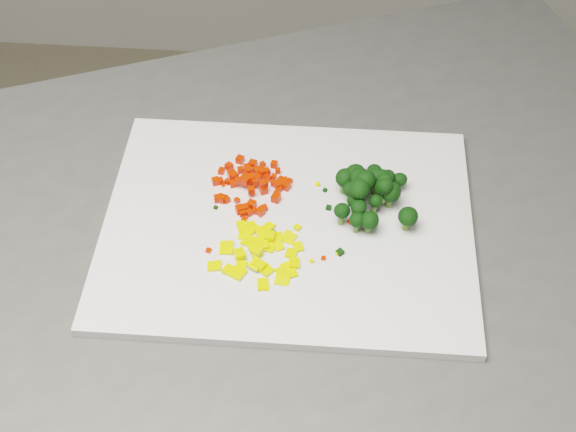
# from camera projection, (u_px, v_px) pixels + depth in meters

# --- Properties ---
(counter_block) EXTENTS (1.26, 1.09, 0.90)m
(counter_block) POSITION_uv_depth(u_px,v_px,m) (285.00, 421.00, 1.26)
(counter_block) COLOR #444442
(counter_block) RESTS_ON ground
(cutting_board) EXTENTS (0.43, 0.33, 0.01)m
(cutting_board) POSITION_uv_depth(u_px,v_px,m) (288.00, 225.00, 0.93)
(cutting_board) COLOR silver
(cutting_board) RESTS_ON counter_block
(carrot_pile) EXTENTS (0.09, 0.09, 0.03)m
(carrot_pile) POSITION_uv_depth(u_px,v_px,m) (252.00, 180.00, 0.95)
(carrot_pile) COLOR #F01702
(carrot_pile) RESTS_ON cutting_board
(pepper_pile) EXTENTS (0.11, 0.11, 0.02)m
(pepper_pile) POSITION_uv_depth(u_px,v_px,m) (255.00, 247.00, 0.89)
(pepper_pile) COLOR yellow
(pepper_pile) RESTS_ON cutting_board
(broccoli_pile) EXTENTS (0.11, 0.11, 0.05)m
(broccoli_pile) POSITION_uv_depth(u_px,v_px,m) (376.00, 190.00, 0.92)
(broccoli_pile) COLOR black
(broccoli_pile) RESTS_ON cutting_board
(carrot_cube_0) EXTENTS (0.01, 0.01, 0.01)m
(carrot_cube_0) POSITION_uv_depth(u_px,v_px,m) (249.00, 213.00, 0.93)
(carrot_cube_0) COLOR #F01702
(carrot_cube_0) RESTS_ON carrot_pile
(carrot_cube_1) EXTENTS (0.01, 0.01, 0.01)m
(carrot_cube_1) POSITION_uv_depth(u_px,v_px,m) (278.00, 171.00, 0.97)
(carrot_cube_1) COLOR #F01702
(carrot_cube_1) RESTS_ON carrot_pile
(carrot_cube_2) EXTENTS (0.01, 0.01, 0.01)m
(carrot_cube_2) POSITION_uv_depth(u_px,v_px,m) (228.00, 182.00, 0.96)
(carrot_cube_2) COLOR #F01702
(carrot_cube_2) RESTS_ON carrot_pile
(carrot_cube_3) EXTENTS (0.01, 0.01, 0.01)m
(carrot_cube_3) POSITION_uv_depth(u_px,v_px,m) (273.00, 183.00, 0.96)
(carrot_cube_3) COLOR #F01702
(carrot_cube_3) RESTS_ON carrot_pile
(carrot_cube_4) EXTENTS (0.01, 0.01, 0.01)m
(carrot_cube_4) POSITION_uv_depth(u_px,v_px,m) (222.00, 198.00, 0.94)
(carrot_cube_4) COLOR #F01702
(carrot_cube_4) RESTS_ON carrot_pile
(carrot_cube_5) EXTENTS (0.01, 0.01, 0.01)m
(carrot_cube_5) POSITION_uv_depth(u_px,v_px,m) (262.00, 172.00, 0.96)
(carrot_cube_5) COLOR #F01702
(carrot_cube_5) RESTS_ON carrot_pile
(carrot_cube_6) EXTENTS (0.01, 0.01, 0.01)m
(carrot_cube_6) POSITION_uv_depth(u_px,v_px,m) (232.00, 175.00, 0.97)
(carrot_cube_6) COLOR #F01702
(carrot_cube_6) RESTS_ON carrot_pile
(carrot_cube_7) EXTENTS (0.01, 0.01, 0.01)m
(carrot_cube_7) POSITION_uv_depth(u_px,v_px,m) (274.00, 164.00, 0.98)
(carrot_cube_7) COLOR #F01702
(carrot_cube_7) RESTS_ON carrot_pile
(carrot_cube_8) EXTENTS (0.01, 0.01, 0.01)m
(carrot_cube_8) POSITION_uv_depth(u_px,v_px,m) (240.00, 160.00, 0.98)
(carrot_cube_8) COLOR #F01702
(carrot_cube_8) RESTS_ON carrot_pile
(carrot_cube_9) EXTENTS (0.01, 0.01, 0.01)m
(carrot_cube_9) POSITION_uv_depth(u_px,v_px,m) (263.00, 171.00, 0.97)
(carrot_cube_9) COLOR #F01702
(carrot_cube_9) RESTS_ON carrot_pile
(carrot_cube_10) EXTENTS (0.01, 0.01, 0.01)m
(carrot_cube_10) POSITION_uv_depth(u_px,v_px,m) (284.00, 182.00, 0.96)
(carrot_cube_10) COLOR #F01702
(carrot_cube_10) RESTS_ON carrot_pile
(carrot_cube_11) EXTENTS (0.01, 0.01, 0.01)m
(carrot_cube_11) POSITION_uv_depth(u_px,v_px,m) (266.00, 172.00, 0.97)
(carrot_cube_11) COLOR #F01702
(carrot_cube_11) RESTS_ON carrot_pile
(carrot_cube_12) EXTENTS (0.01, 0.01, 0.01)m
(carrot_cube_12) POSITION_uv_depth(u_px,v_px,m) (262.00, 174.00, 0.97)
(carrot_cube_12) COLOR #F01702
(carrot_cube_12) RESTS_ON carrot_pile
(carrot_cube_13) EXTENTS (0.01, 0.01, 0.01)m
(carrot_cube_13) POSITION_uv_depth(u_px,v_px,m) (238.00, 181.00, 0.95)
(carrot_cube_13) COLOR #F01702
(carrot_cube_13) RESTS_ON carrot_pile
(carrot_cube_14) EXTENTS (0.01, 0.01, 0.01)m
(carrot_cube_14) POSITION_uv_depth(u_px,v_px,m) (253.00, 164.00, 0.98)
(carrot_cube_14) COLOR #F01702
(carrot_cube_14) RESTS_ON carrot_pile
(carrot_cube_15) EXTENTS (0.01, 0.01, 0.01)m
(carrot_cube_15) POSITION_uv_depth(u_px,v_px,m) (252.00, 205.00, 0.93)
(carrot_cube_15) COLOR #F01702
(carrot_cube_15) RESTS_ON carrot_pile
(carrot_cube_16) EXTENTS (0.01, 0.01, 0.01)m
(carrot_cube_16) POSITION_uv_depth(u_px,v_px,m) (240.00, 209.00, 0.93)
(carrot_cube_16) COLOR #F01702
(carrot_cube_16) RESTS_ON carrot_pile
(carrot_cube_17) EXTENTS (0.01, 0.01, 0.01)m
(carrot_cube_17) POSITION_uv_depth(u_px,v_px,m) (242.00, 213.00, 0.93)
(carrot_cube_17) COLOR #F01702
(carrot_cube_17) RESTS_ON carrot_pile
(carrot_cube_18) EXTENTS (0.01, 0.01, 0.01)m
(carrot_cube_18) POSITION_uv_depth(u_px,v_px,m) (278.00, 185.00, 0.95)
(carrot_cube_18) COLOR #F01702
(carrot_cube_18) RESTS_ON carrot_pile
(carrot_cube_19) EXTENTS (0.01, 0.01, 0.01)m
(carrot_cube_19) POSITION_uv_depth(u_px,v_px,m) (222.00, 170.00, 0.97)
(carrot_cube_19) COLOR #F01702
(carrot_cube_19) RESTS_ON carrot_pile
(carrot_cube_20) EXTENTS (0.01, 0.01, 0.01)m
(carrot_cube_20) POSITION_uv_depth(u_px,v_px,m) (257.00, 178.00, 0.96)
(carrot_cube_20) COLOR #F01702
(carrot_cube_20) RESTS_ON carrot_pile
(carrot_cube_21) EXTENTS (0.01, 0.01, 0.01)m
(carrot_cube_21) POSITION_uv_depth(u_px,v_px,m) (264.00, 177.00, 0.97)
(carrot_cube_21) COLOR #F01702
(carrot_cube_21) RESTS_ON carrot_pile
(carrot_cube_22) EXTENTS (0.01, 0.01, 0.01)m
(carrot_cube_22) POSITION_uv_depth(u_px,v_px,m) (265.00, 176.00, 0.97)
(carrot_cube_22) COLOR #F01702
(carrot_cube_22) RESTS_ON carrot_pile
(carrot_cube_23) EXTENTS (0.01, 0.01, 0.01)m
(carrot_cube_23) POSITION_uv_depth(u_px,v_px,m) (248.00, 171.00, 0.97)
(carrot_cube_23) COLOR #F01702
(carrot_cube_23) RESTS_ON carrot_pile
(carrot_cube_24) EXTENTS (0.01, 0.01, 0.01)m
(carrot_cube_24) POSITION_uv_depth(u_px,v_px,m) (276.00, 198.00, 0.94)
(carrot_cube_24) COLOR #F01702
(carrot_cube_24) RESTS_ON carrot_pile
(carrot_cube_25) EXTENTS (0.01, 0.01, 0.01)m
(carrot_cube_25) POSITION_uv_depth(u_px,v_px,m) (226.00, 199.00, 0.94)
(carrot_cube_25) COLOR #F01702
(carrot_cube_25) RESTS_ON carrot_pile
(carrot_cube_26) EXTENTS (0.01, 0.01, 0.01)m
(carrot_cube_26) POSITION_uv_depth(u_px,v_px,m) (251.00, 190.00, 0.94)
(carrot_cube_26) COLOR #F01702
(carrot_cube_26) RESTS_ON carrot_pile
(carrot_cube_27) EXTENTS (0.01, 0.01, 0.01)m
(carrot_cube_27) POSITION_uv_depth(u_px,v_px,m) (218.00, 199.00, 0.94)
(carrot_cube_27) COLOR #F01702
(carrot_cube_27) RESTS_ON carrot_pile
(carrot_cube_28) EXTENTS (0.01, 0.01, 0.01)m
(carrot_cube_28) POSITION_uv_depth(u_px,v_px,m) (286.00, 186.00, 0.95)
(carrot_cube_28) COLOR #F01702
(carrot_cube_28) RESTS_ON carrot_pile
(carrot_cube_29) EXTENTS (0.01, 0.01, 0.01)m
(carrot_cube_29) POSITION_uv_depth(u_px,v_px,m) (237.00, 200.00, 0.94)
(carrot_cube_29) COLOR #F01702
(carrot_cube_29) RESTS_ON carrot_pile
(carrot_cube_30) EXTENTS (0.01, 0.01, 0.01)m
(carrot_cube_30) POSITION_uv_depth(u_px,v_px,m) (255.00, 211.00, 0.93)
(carrot_cube_30) COLOR #F01702
(carrot_cube_30) RESTS_ON carrot_pile
(carrot_cube_31) EXTENTS (0.01, 0.01, 0.01)m
(carrot_cube_31) POSITION_uv_depth(u_px,v_px,m) (220.00, 181.00, 0.96)
(carrot_cube_31) COLOR #F01702
(carrot_cube_31) RESTS_ON carrot_pile
(carrot_cube_32) EXTENTS (0.01, 0.01, 0.01)m
(carrot_cube_32) POSITION_uv_depth(u_px,v_px,m) (216.00, 181.00, 0.96)
(carrot_cube_32) COLOR #F01702
(carrot_cube_32) RESTS_ON carrot_pile
(carrot_cube_33) EXTENTS (0.01, 0.01, 0.01)m
(carrot_cube_33) POSITION_uv_depth(u_px,v_px,m) (258.00, 172.00, 0.97)
(carrot_cube_33) COLOR #F01702
(carrot_cube_33) RESTS_ON carrot_pile
(carrot_cube_34) EXTENTS (0.01, 0.01, 0.01)m
(carrot_cube_34) POSITION_uv_depth(u_px,v_px,m) (245.00, 208.00, 0.93)
(carrot_cube_34) COLOR #F01702
(carrot_cube_34) RESTS_ON carrot_pile
(carrot_cube_35) EXTENTS (0.01, 0.01, 0.01)m
(carrot_cube_35) POSITION_uv_depth(u_px,v_px,m) (263.00, 190.00, 0.95)
(carrot_cube_35) COLOR #F01702
(carrot_cube_35) RESTS_ON carrot_pile
(carrot_cube_36) EXTENTS (0.01, 0.01, 0.01)m
(carrot_cube_36) POSITION_uv_depth(u_px,v_px,m) (281.00, 181.00, 0.96)
(carrot_cube_36) COLOR #F01702
(carrot_cube_36) RESTS_ON carrot_pile
(carrot_cube_37) EXTENTS (0.01, 0.01, 0.01)m
(carrot_cube_37) POSITION_uv_depth(u_px,v_px,m) (247.00, 168.00, 0.98)
(carrot_cube_37) COLOR #F01702
(carrot_cube_37) RESTS_ON carrot_pile
(carrot_cube_38) EXTENTS (0.01, 0.01, 0.01)m
(carrot_cube_38) POSITION_uv_depth(u_px,v_px,m) (263.00, 164.00, 0.98)
(carrot_cube_38) COLOR #F01702
(carrot_cube_38) RESTS_ON carrot_pile
(carrot_cube_39) EXTENTS (0.01, 0.01, 0.01)m
(carrot_cube_39) POSITION_uv_depth(u_px,v_px,m) (268.00, 179.00, 0.96)
(carrot_cube_39) COLOR #F01702
(carrot_cube_39) RESTS_ON carrot_pile
(carrot_cube_40) EXTENTS (0.01, 0.01, 0.01)m
(carrot_cube_40) POSITION_uv_depth(u_px,v_px,m) (274.00, 177.00, 0.97)
(carrot_cube_40) COLOR #F01702
(carrot_cube_40) RESTS_ON carrot_pile
(carrot_cube_41) EXTENTS (0.01, 0.01, 0.01)m
(carrot_cube_41) POSITION_uv_depth(u_px,v_px,m) (264.00, 208.00, 0.93)
(carrot_cube_41) COLOR #F01702
(carrot_cube_41) RESTS_ON carrot_pile
(carrot_cube_42) EXTENTS (0.01, 0.01, 0.01)m
(carrot_cube_42) POSITION_uv_depth(u_px,v_px,m) (260.00, 212.00, 0.93)
(carrot_cube_42) COLOR #F01702
(carrot_cube_42) RESTS_ON carrot_pile
(carrot_cube_43) EXTENTS (0.01, 0.01, 0.01)m
(carrot_cube_43) POSITION_uv_depth(u_px,v_px,m) (254.00, 181.00, 0.96)
(carrot_cube_43) COLOR #F01702
(carrot_cube_43) RESTS_ON carrot_pile
(carrot_cube_44) EXTENTS (0.01, 0.01, 0.01)m
(carrot_cube_44) POSITION_uv_depth(u_px,v_px,m) (251.00, 178.00, 0.95)
(carrot_cube_44) COLOR #F01702
(carrot_cube_44) RESTS_ON carrot_pile
(carrot_cube_45) EXTENTS (0.01, 0.01, 0.01)m
(carrot_cube_45) POSITION_uv_depth(u_px,v_px,m) (233.00, 184.00, 0.96)
(carrot_cube_45) COLOR #F01702
(carrot_cube_45) RESTS_ON carrot_pile
(carrot_cube_46) EXTENTS (0.01, 0.01, 0.01)m
(carrot_cube_46) POSITION_uv_depth(u_px,v_px,m) (279.00, 189.00, 0.95)
(carrot_cube_46) COLOR #F01702
(carrot_cube_46) RESTS_ON carrot_pile
(carrot_cube_47) EXTENTS (0.01, 0.01, 0.01)m
(carrot_cube_47) POSITION_uv_depth(u_px,v_px,m) (255.00, 181.00, 0.95)
(carrot_cube_47) COLOR #F01702
(carrot_cube_47) RESTS_ON carrot_pile
(carrot_cube_48) EXTENTS (0.01, 0.01, 0.01)m
(carrot_cube_48) POSITION_uv_depth(u_px,v_px,m) (277.00, 193.00, 0.95)
(carrot_cube_48) COLOR #F01702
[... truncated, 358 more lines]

